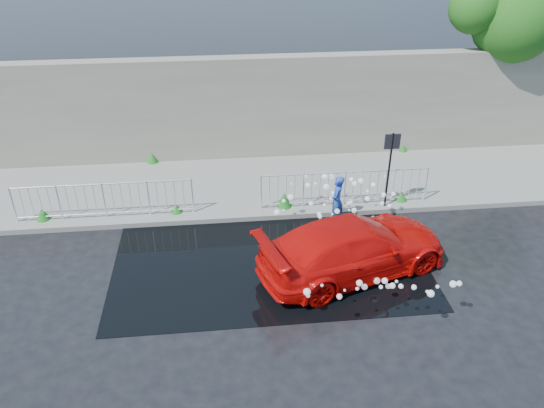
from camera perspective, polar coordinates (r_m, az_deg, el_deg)
The scene contains 13 objects.
ground at distance 13.11m, azimuth -2.06°, elevation -8.63°, with size 90.00×90.00×0.00m, color black.
pavement at distance 17.25m, azimuth -3.30°, elevation 2.03°, with size 30.00×4.00×0.15m, color slate.
curb at distance 15.52m, azimuth -2.89°, elevation -1.44°, with size 30.00×0.25×0.16m, color slate.
retaining_wall at distance 18.51m, azimuth -3.85°, elevation 10.24°, with size 30.00×0.60×3.50m, color #6C685B.
puddle at distance 13.93m, azimuth -0.31°, elevation -5.90°, with size 8.00×5.00×0.01m, color black.
sign_post at distance 15.56m, azimuth 12.61°, elevation 4.80°, with size 0.45×0.06×2.50m.
tree at distance 20.75m, azimuth 25.67°, elevation 18.08°, with size 5.09×2.90×6.44m.
railing_left at distance 15.84m, azimuth -17.63°, elevation 0.50°, with size 5.05×0.05×1.10m.
railing_right at distance 15.89m, azimuth 7.83°, elevation 1.84°, with size 5.05×0.05×1.10m.
weeds at distance 16.60m, azimuth -4.09°, elevation 1.78°, with size 12.17×3.93×0.46m.
water_spray at distance 14.21m, azimuth 8.22°, elevation -1.69°, with size 3.64×5.71×0.95m.
red_car at distance 13.29m, azimuth 8.80°, elevation -4.61°, with size 1.98×4.87×1.41m, color red.
person at distance 15.12m, azimuth 6.98°, elevation 0.39°, with size 0.55×0.36×1.50m, color #2040A3.
Camera 1 is at (-0.61, -10.18, 8.25)m, focal length 35.00 mm.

